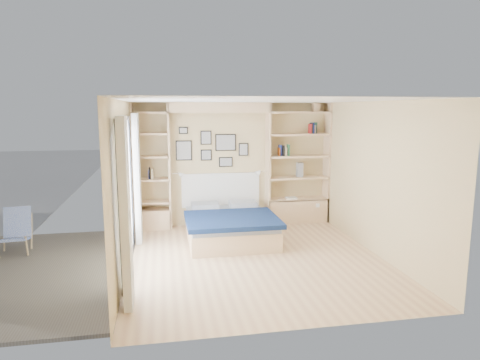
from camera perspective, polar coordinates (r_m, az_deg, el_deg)
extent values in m
plane|color=#E3BA87|center=(6.97, 2.15, -10.48)|extent=(4.50, 4.50, 0.00)
plane|color=tan|center=(8.83, -0.97, 2.15)|extent=(4.00, 0.00, 4.00)
plane|color=tan|center=(4.52, 8.46, -5.08)|extent=(4.00, 0.00, 4.00)
plane|color=tan|center=(6.51, -15.23, -0.83)|extent=(0.00, 4.50, 4.50)
plane|color=tan|center=(7.34, 17.64, 0.20)|extent=(0.00, 4.50, 4.50)
plane|color=white|center=(6.55, 2.28, 10.55)|extent=(4.50, 4.50, 0.00)
cube|color=beige|center=(8.54, -9.42, 1.77)|extent=(0.04, 0.35, 2.50)
cube|color=beige|center=(8.80, 3.72, 2.11)|extent=(0.04, 0.35, 2.50)
cube|color=beige|center=(8.54, -2.81, 9.63)|extent=(2.00, 0.35, 0.20)
cube|color=beige|center=(9.19, 11.49, 2.25)|extent=(0.04, 0.35, 2.50)
cube|color=beige|center=(8.56, -13.98, 1.63)|extent=(0.04, 0.35, 2.50)
cube|color=beige|center=(9.16, 7.61, -4.03)|extent=(1.30, 0.35, 0.50)
cube|color=beige|center=(8.74, -11.53, -5.13)|extent=(0.70, 0.35, 0.40)
cube|color=black|center=(6.41, -15.35, 7.83)|extent=(0.04, 2.08, 0.06)
cube|color=black|center=(6.83, -14.52, -10.95)|extent=(0.04, 2.08, 0.06)
cube|color=black|center=(5.54, -15.71, -4.21)|extent=(0.04, 0.06, 2.20)
cube|color=black|center=(7.54, -14.33, -0.57)|extent=(0.04, 0.06, 2.20)
cube|color=silver|center=(6.53, -15.01, -1.95)|extent=(0.01, 2.00, 2.20)
cube|color=white|center=(5.25, -15.03, -4.37)|extent=(0.10, 0.45, 2.30)
cube|color=white|center=(7.80, -13.55, 0.16)|extent=(0.10, 0.45, 2.30)
cube|color=beige|center=(9.10, 7.64, -2.50)|extent=(1.30, 0.35, 0.04)
cube|color=beige|center=(9.02, 7.71, 0.30)|extent=(1.30, 0.35, 0.04)
cube|color=beige|center=(8.96, 7.77, 3.14)|extent=(1.30, 0.35, 0.04)
cube|color=beige|center=(8.92, 7.84, 6.01)|extent=(1.30, 0.35, 0.04)
cube|color=beige|center=(8.91, 7.90, 8.90)|extent=(1.30, 0.35, 0.04)
cube|color=beige|center=(8.66, -11.61, -2.89)|extent=(0.70, 0.35, 0.04)
cube|color=beige|center=(8.58, -11.71, 0.05)|extent=(0.70, 0.35, 0.04)
cube|color=beige|center=(8.52, -11.81, 3.03)|extent=(0.70, 0.35, 0.04)
cube|color=beige|center=(8.48, -11.92, 6.06)|extent=(0.70, 0.35, 0.04)
cube|color=beige|center=(8.47, -12.01, 8.76)|extent=(0.70, 0.35, 0.04)
cube|color=beige|center=(7.94, -1.46, -6.70)|extent=(1.51, 1.89, 0.33)
cube|color=#989CA5|center=(7.88, -1.47, -5.19)|extent=(1.47, 1.85, 0.10)
cube|color=#0F2045|center=(7.55, -1.09, -5.29)|extent=(1.61, 1.33, 0.08)
cube|color=#989CA5|center=(8.43, -4.70, -3.48)|extent=(0.52, 0.38, 0.12)
cube|color=#989CA5|center=(8.53, 0.37, -3.28)|extent=(0.52, 0.38, 0.12)
cube|color=white|center=(8.85, -2.56, -1.32)|extent=(1.61, 0.04, 0.70)
cube|color=black|center=(8.66, -7.50, 3.93)|extent=(0.32, 0.02, 0.40)
cube|color=gray|center=(8.65, -7.50, 3.92)|extent=(0.28, 0.01, 0.36)
cube|color=black|center=(8.68, -4.56, 5.64)|extent=(0.22, 0.02, 0.28)
cube|color=gray|center=(8.67, -4.55, 5.64)|extent=(0.18, 0.01, 0.24)
cube|color=black|center=(8.71, -4.53, 3.34)|extent=(0.22, 0.02, 0.22)
cube|color=gray|center=(8.70, -4.52, 3.34)|extent=(0.18, 0.01, 0.18)
cube|color=black|center=(8.73, -1.93, 5.03)|extent=(0.42, 0.02, 0.34)
cube|color=gray|center=(8.72, -1.92, 5.03)|extent=(0.38, 0.01, 0.30)
cube|color=black|center=(8.77, -1.91, 2.43)|extent=(0.28, 0.02, 0.20)
cube|color=gray|center=(8.76, -1.90, 2.42)|extent=(0.24, 0.01, 0.16)
cube|color=black|center=(8.81, 0.47, 4.10)|extent=(0.20, 0.02, 0.26)
cube|color=gray|center=(8.80, 0.48, 4.09)|extent=(0.16, 0.01, 0.22)
cube|color=black|center=(8.63, -7.56, 6.57)|extent=(0.18, 0.02, 0.14)
cube|color=gray|center=(8.62, -7.56, 6.56)|extent=(0.14, 0.01, 0.10)
cylinder|color=silver|center=(8.49, -8.44, 0.86)|extent=(0.20, 0.02, 0.02)
cone|color=white|center=(8.49, -7.76, 0.75)|extent=(0.13, 0.12, 0.15)
cylinder|color=silver|center=(8.71, 2.94, 1.18)|extent=(0.20, 0.02, 0.02)
cone|color=white|center=(8.69, 2.29, 1.03)|extent=(0.13, 0.12, 0.15)
cube|color=#9C4210|center=(8.83, 5.25, 3.76)|extent=(0.02, 0.15, 0.17)
cube|color=navy|center=(8.83, 5.35, 3.95)|extent=(0.03, 0.15, 0.22)
cube|color=black|center=(8.85, 5.74, 3.93)|extent=(0.03, 0.15, 0.22)
cube|color=#BFB28C|center=(8.86, 6.07, 3.79)|extent=(0.04, 0.15, 0.17)
cube|color=#225A33|center=(8.88, 6.44, 3.99)|extent=(0.03, 0.15, 0.23)
cube|color=#A51E1E|center=(8.99, 9.31, 6.75)|extent=(0.02, 0.15, 0.19)
cube|color=navy|center=(9.01, 9.63, 6.85)|extent=(0.03, 0.15, 0.23)
cube|color=black|center=(9.00, 9.49, 6.83)|extent=(0.03, 0.15, 0.22)
cube|color=#BFB28C|center=(9.03, 9.96, 6.67)|extent=(0.04, 0.15, 0.17)
cube|color=#26593F|center=(9.03, 10.01, 6.85)|extent=(0.03, 0.15, 0.23)
cube|color=navy|center=(8.56, -12.04, 0.74)|extent=(0.02, 0.15, 0.17)
cube|color=black|center=(8.55, -11.95, 0.93)|extent=(0.03, 0.15, 0.23)
cube|color=#BFB28C|center=(8.55, -11.61, 0.83)|extent=(0.03, 0.15, 0.20)
cube|color=beige|center=(9.02, 10.06, 9.46)|extent=(0.13, 0.13, 0.15)
cone|color=beige|center=(9.02, 10.08, 10.19)|extent=(0.20, 0.20, 0.08)
cube|color=slate|center=(9.00, 7.95, 1.37)|extent=(0.12, 0.12, 0.30)
cube|color=white|center=(9.00, 6.85, -2.39)|extent=(0.22, 0.16, 0.03)
cube|color=#685C4C|center=(7.15, -27.90, -11.08)|extent=(3.20, 4.00, 0.05)
cylinder|color=tan|center=(7.75, -26.55, -7.94)|extent=(0.05, 0.13, 0.38)
cylinder|color=tan|center=(8.30, -28.92, -6.33)|extent=(0.07, 0.31, 0.62)
cylinder|color=tan|center=(8.22, -26.05, -6.24)|extent=(0.07, 0.31, 0.62)
cube|color=#2741A2|center=(7.95, -27.88, -7.05)|extent=(0.49, 0.57, 0.14)
cube|color=#2741A2|center=(8.24, -27.56, -4.96)|extent=(0.45, 0.26, 0.50)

